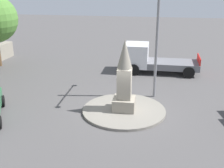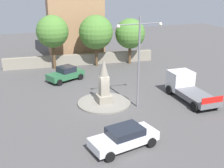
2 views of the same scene
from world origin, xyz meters
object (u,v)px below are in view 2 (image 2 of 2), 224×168
at_px(monument, 104,83).
at_px(tree_mid_cluster, 52,32).
at_px(car_white_far_side, 124,137).
at_px(streetlamp, 139,54).
at_px(car_green_parked_right, 66,74).
at_px(truck_white_near_island, 187,87).
at_px(corner_building, 73,12).
at_px(tree_near_wall, 130,34).
at_px(tree_far_corner, 96,32).

distance_m(monument, tree_mid_cluster, 12.49).
bearing_deg(car_white_far_side, streetlamp, 57.71).
bearing_deg(car_green_parked_right, truck_white_near_island, -42.20).
height_order(car_green_parked_right, tree_mid_cluster, tree_mid_cluster).
height_order(car_green_parked_right, truck_white_near_island, truck_white_near_island).
bearing_deg(truck_white_near_island, corner_building, 106.59).
height_order(car_green_parked_right, tree_near_wall, tree_near_wall).
height_order(car_green_parked_right, tree_far_corner, tree_far_corner).
relative_size(truck_white_near_island, tree_near_wall, 0.99).
distance_m(monument, car_white_far_side, 7.16).
height_order(monument, tree_near_wall, tree_near_wall).
bearing_deg(tree_mid_cluster, corner_building, 57.04).
bearing_deg(tree_far_corner, car_white_far_side, -101.85).
height_order(truck_white_near_island, corner_building, corner_building).
distance_m(car_white_far_side, tree_mid_cluster, 19.41).
xyz_separation_m(truck_white_near_island, tree_far_corner, (-4.51, 12.79, 3.16)).
bearing_deg(tree_near_wall, car_green_parked_right, -156.09).
distance_m(tree_near_wall, tree_far_corner, 4.33).
bearing_deg(car_white_far_side, car_green_parked_right, 93.44).
height_order(car_white_far_side, tree_mid_cluster, tree_mid_cluster).
distance_m(truck_white_near_island, tree_mid_cluster, 16.74).
bearing_deg(car_green_parked_right, tree_mid_cluster, 94.39).
bearing_deg(truck_white_near_island, tree_far_corner, 109.43).
distance_m(car_white_far_side, car_green_parked_right, 14.16).
distance_m(car_green_parked_right, tree_mid_cluster, 6.12).
height_order(truck_white_near_island, tree_mid_cluster, tree_mid_cluster).
bearing_deg(corner_building, truck_white_near_island, -73.41).
height_order(corner_building, tree_far_corner, corner_building).
distance_m(streetlamp, tree_mid_cluster, 14.37).
xyz_separation_m(car_white_far_side, tree_near_wall, (8.19, 18.15, 3.09)).
bearing_deg(car_green_parked_right, car_white_far_side, -86.56).
relative_size(streetlamp, tree_near_wall, 1.30).
relative_size(car_green_parked_right, tree_mid_cluster, 0.66).
height_order(streetlamp, corner_building, corner_building).
xyz_separation_m(tree_near_wall, tree_far_corner, (-4.30, 0.39, 0.35)).
xyz_separation_m(streetlamp, tree_far_corner, (0.48, 13.14, -0.34)).
relative_size(monument, tree_near_wall, 0.68).
bearing_deg(tree_far_corner, truck_white_near_island, -70.57).
bearing_deg(truck_white_near_island, streetlamp, -176.01).
bearing_deg(streetlamp, truck_white_near_island, 3.99).
bearing_deg(tree_far_corner, corner_building, 100.74).
bearing_deg(car_white_far_side, tree_near_wall, 65.70).
bearing_deg(monument, car_white_far_side, -98.31).
height_order(monument, tree_far_corner, tree_far_corner).
relative_size(truck_white_near_island, tree_far_corner, 0.90).
relative_size(car_white_far_side, corner_building, 0.38).
relative_size(car_white_far_side, tree_far_corner, 0.74).
relative_size(corner_building, tree_far_corner, 1.92).
xyz_separation_m(monument, tree_near_wall, (7.17, 11.15, 1.98)).
bearing_deg(streetlamp, car_white_far_side, -122.29).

